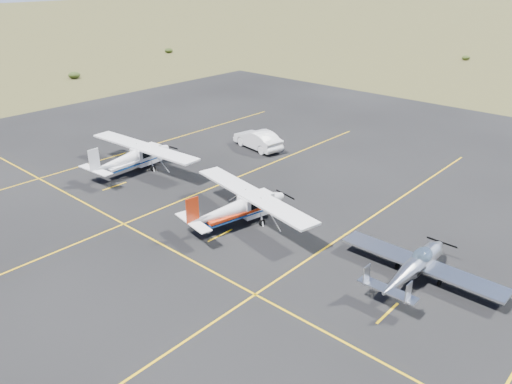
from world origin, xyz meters
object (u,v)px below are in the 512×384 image
aircraft_plain (133,157)px  sedan (258,139)px  aircraft_cessna (239,207)px  aircraft_low_wing (416,266)px

aircraft_plain → sedan: (10.57, -3.49, -0.40)m
aircraft_cessna → aircraft_plain: size_ratio=0.97×
aircraft_low_wing → aircraft_cessna: bearing=97.8°
aircraft_low_wing → aircraft_cessna: size_ratio=0.81×
aircraft_cessna → aircraft_plain: (0.83, 12.15, 0.04)m
aircraft_cessna → aircraft_plain: aircraft_plain is taller
aircraft_low_wing → sedan: size_ratio=1.72×
aircraft_plain → aircraft_cessna: bearing=-97.3°
aircraft_plain → sedan: size_ratio=2.20×
sedan → aircraft_plain: bearing=-8.4°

